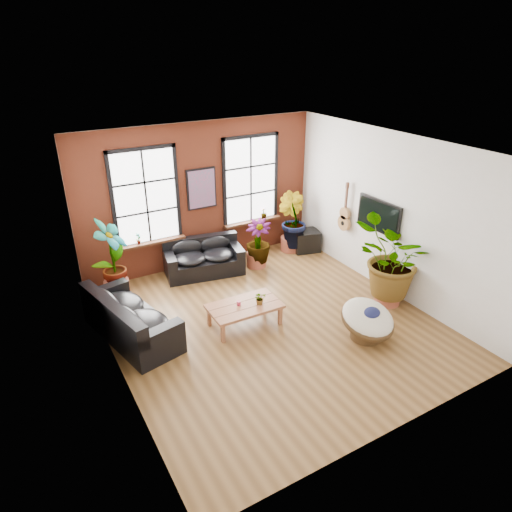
# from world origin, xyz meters

# --- Properties ---
(room) EXTENTS (6.04, 6.54, 3.54)m
(room) POSITION_xyz_m (0.00, 0.15, 1.75)
(room) COLOR brown
(room) RESTS_ON ground
(sofa_back) EXTENTS (1.97, 1.22, 0.84)m
(sofa_back) POSITION_xyz_m (-0.26, 2.71, 0.38)
(sofa_back) COLOR black
(sofa_back) RESTS_ON ground
(sofa_left) EXTENTS (1.41, 2.39, 0.89)m
(sofa_left) POSITION_xyz_m (-2.57, 0.94, 0.40)
(sofa_left) COLOR black
(sofa_left) RESTS_ON ground
(coffee_table) EXTENTS (1.43, 0.84, 0.55)m
(coffee_table) POSITION_xyz_m (-0.48, 0.22, 0.40)
(coffee_table) COLOR brown
(coffee_table) RESTS_ON ground
(papasan_chair) EXTENTS (1.17, 1.19, 0.77)m
(papasan_chair) POSITION_xyz_m (1.32, -1.32, 0.40)
(papasan_chair) COLOR #4B331B
(papasan_chair) RESTS_ON ground
(poster) EXTENTS (0.74, 0.06, 0.98)m
(poster) POSITION_xyz_m (0.00, 3.18, 1.95)
(poster) COLOR black
(poster) RESTS_ON room
(tv_wall_unit) EXTENTS (0.13, 1.86, 1.20)m
(tv_wall_unit) POSITION_xyz_m (2.93, 0.60, 1.54)
(tv_wall_unit) COLOR black
(tv_wall_unit) RESTS_ON room
(media_box) EXTENTS (0.79, 0.71, 0.56)m
(media_box) POSITION_xyz_m (2.64, 2.50, 0.28)
(media_box) COLOR black
(media_box) RESTS_ON ground
(pot_back_left) EXTENTS (0.72, 0.72, 0.40)m
(pot_back_left) POSITION_xyz_m (-2.38, 2.59, 0.20)
(pot_back_left) COLOR #9C4833
(pot_back_left) RESTS_ON ground
(pot_back_right) EXTENTS (0.62, 0.62, 0.38)m
(pot_back_right) POSITION_xyz_m (2.29, 2.71, 0.19)
(pot_back_right) COLOR #9C4833
(pot_back_right) RESTS_ON ground
(pot_right_wall) EXTENTS (0.65, 0.65, 0.39)m
(pot_right_wall) POSITION_xyz_m (2.59, -0.59, 0.20)
(pot_right_wall) COLOR #9C4833
(pot_right_wall) RESTS_ON ground
(pot_mid) EXTENTS (0.60, 0.60, 0.35)m
(pot_mid) POSITION_xyz_m (1.02, 2.35, 0.18)
(pot_mid) COLOR #9C4833
(pot_mid) RESTS_ON ground
(floor_plant_back_left) EXTENTS (1.02, 1.06, 1.67)m
(floor_plant_back_left) POSITION_xyz_m (-2.38, 2.62, 0.98)
(floor_plant_back_left) COLOR #154F1D
(floor_plant_back_left) RESTS_ON ground
(floor_plant_back_right) EXTENTS (0.79, 0.91, 1.44)m
(floor_plant_back_right) POSITION_xyz_m (2.29, 2.69, 0.87)
(floor_plant_back_right) COLOR #154F1D
(floor_plant_back_right) RESTS_ON ground
(floor_plant_right_wall) EXTENTS (1.86, 1.71, 1.74)m
(floor_plant_right_wall) POSITION_xyz_m (2.57, -0.60, 1.03)
(floor_plant_right_wall) COLOR #154F1D
(floor_plant_right_wall) RESTS_ON ground
(floor_plant_mid) EXTENTS (0.86, 0.86, 1.09)m
(floor_plant_mid) POSITION_xyz_m (1.05, 2.32, 0.68)
(floor_plant_mid) COLOR #154F1D
(floor_plant_mid) RESTS_ON ground
(table_plant) EXTENTS (0.27, 0.25, 0.26)m
(table_plant) POSITION_xyz_m (-0.19, 0.11, 0.58)
(table_plant) COLOR #154F1D
(table_plant) RESTS_ON coffee_table
(sill_plant_left) EXTENTS (0.17, 0.17, 0.27)m
(sill_plant_left) POSITION_xyz_m (-1.65, 3.13, 1.04)
(sill_plant_left) COLOR #154F1D
(sill_plant_left) RESTS_ON room
(sill_plant_right) EXTENTS (0.19, 0.19, 0.27)m
(sill_plant_right) POSITION_xyz_m (1.70, 3.13, 1.04)
(sill_plant_right) COLOR #154F1D
(sill_plant_right) RESTS_ON room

